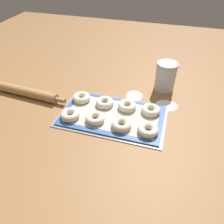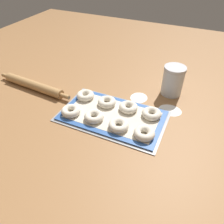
{
  "view_description": "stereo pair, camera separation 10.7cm",
  "coord_description": "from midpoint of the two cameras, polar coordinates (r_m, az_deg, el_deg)",
  "views": [
    {
      "loc": [
        0.21,
        -0.74,
        0.65
      ],
      "look_at": [
        -0.0,
        -0.01,
        0.03
      ],
      "focal_mm": 35.0,
      "sensor_mm": 36.0,
      "label": 1
    },
    {
      "loc": [
        0.31,
        -0.71,
        0.65
      ],
      "look_at": [
        -0.0,
        -0.01,
        0.03
      ],
      "focal_mm": 35.0,
      "sensor_mm": 36.0,
      "label": 2
    }
  ],
  "objects": [
    {
      "name": "ground_plane",
      "position": [
        1.01,
        -2.7,
        -0.89
      ],
      "size": [
        2.8,
        2.8,
        0.0
      ],
      "primitive_type": "plane",
      "color": "olive"
    },
    {
      "name": "baking_tray",
      "position": [
        1.0,
        -3.07,
        -1.13
      ],
      "size": [
        0.48,
        0.29,
        0.01
      ],
      "color": "#93969B",
      "rests_on": "ground_plane"
    },
    {
      "name": "baking_mat",
      "position": [
        0.99,
        -3.08,
        -0.89
      ],
      "size": [
        0.46,
        0.26,
        0.0
      ],
      "color": "#2D569E",
      "rests_on": "baking_tray"
    },
    {
      "name": "bagel_front_far_left",
      "position": [
        1.0,
        -13.93,
        -0.82
      ],
      "size": [
        0.09,
        0.09,
        0.03
      ],
      "color": "silver",
      "rests_on": "baking_mat"
    },
    {
      "name": "bagel_front_mid_left",
      "position": [
        0.96,
        -7.65,
        -1.74
      ],
      "size": [
        0.09,
        0.09,
        0.03
      ],
      "color": "silver",
      "rests_on": "baking_mat"
    },
    {
      "name": "bagel_front_mid_right",
      "position": [
        0.92,
        -0.84,
        -3.44
      ],
      "size": [
        0.09,
        0.09,
        0.03
      ],
      "color": "silver",
      "rests_on": "baking_mat"
    },
    {
      "name": "bagel_front_far_right",
      "position": [
        0.9,
        6.04,
        -4.81
      ],
      "size": [
        0.09,
        0.09,
        0.03
      ],
      "color": "silver",
      "rests_on": "baking_mat"
    },
    {
      "name": "bagel_back_far_left",
      "position": [
        1.09,
        -10.78,
        3.58
      ],
      "size": [
        0.09,
        0.09,
        0.03
      ],
      "color": "silver",
      "rests_on": "baking_mat"
    },
    {
      "name": "bagel_back_mid_left",
      "position": [
        1.04,
        -4.88,
        2.37
      ],
      "size": [
        0.09,
        0.09,
        0.03
      ],
      "color": "silver",
      "rests_on": "baking_mat"
    },
    {
      "name": "bagel_back_mid_right",
      "position": [
        1.02,
        0.97,
        1.48
      ],
      "size": [
        0.09,
        0.09,
        0.03
      ],
      "color": "silver",
      "rests_on": "baking_mat"
    },
    {
      "name": "bagel_back_far_right",
      "position": [
        1.0,
        7.1,
        0.36
      ],
      "size": [
        0.09,
        0.09,
        0.03
      ],
      "color": "silver",
      "rests_on": "baking_mat"
    },
    {
      "name": "flour_canister",
      "position": [
        1.16,
        11.25,
        9.0
      ],
      "size": [
        0.11,
        0.11,
        0.15
      ],
      "color": "silver",
      "rests_on": "ground_plane"
    },
    {
      "name": "rolling_pin",
      "position": [
        1.22,
        -24.21,
        4.76
      ],
      "size": [
        0.47,
        0.07,
        0.05
      ],
      "color": "#AD7F4C",
      "rests_on": "ground_plane"
    },
    {
      "name": "flour_patch_near",
      "position": [
        1.13,
        3.15,
        4.22
      ],
      "size": [
        0.09,
        0.09,
        0.0
      ],
      "color": "white",
      "rests_on": "ground_plane"
    },
    {
      "name": "flour_patch_far",
      "position": [
        1.08,
        11.37,
        1.65
      ],
      "size": [
        0.11,
        0.09,
        0.0
      ],
      "color": "white",
      "rests_on": "ground_plane"
    }
  ]
}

